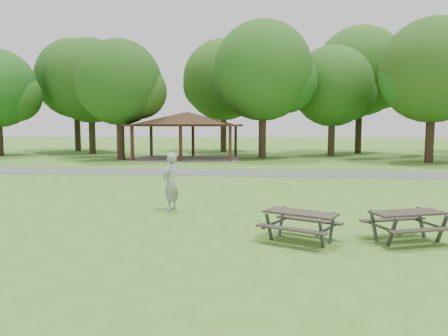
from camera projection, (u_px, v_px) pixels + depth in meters
The scene contains 15 objects.
ground at pixel (169, 234), 11.04m from camera, with size 160.00×160.00×0.00m, color #3F7321.
asphalt_path at pixel (224, 173), 24.90m from camera, with size 120.00×3.20×0.02m, color #4C4C4F.
pavilion at pixel (187, 120), 34.89m from camera, with size 8.60×7.01×3.76m.
tree_row_c at pixel (92, 83), 40.51m from camera, with size 8.19×7.80×10.67m.
tree_row_d at pixel (120, 85), 33.66m from camera, with size 6.93×6.60×9.27m.
tree_row_e at pixel (264, 74), 34.92m from camera, with size 8.40×8.00×11.02m.
tree_row_f at pixel (334, 89), 37.88m from camera, with size 7.35×7.00×9.55m.
tree_row_g at pixel (434, 74), 30.80m from camera, with size 7.77×7.40×10.25m.
tree_deep_a at pixel (77, 81), 44.22m from camera, with size 8.40×8.00×11.38m.
tree_deep_b at pixel (224, 82), 43.23m from camera, with size 8.40×8.00×11.13m.
tree_deep_c at pixel (361, 74), 40.88m from camera, with size 8.82×8.40×11.90m.
picnic_table_middle at pixel (300, 219), 10.34m from camera, with size 2.12×1.97×0.73m.
picnic_table_far at pixel (408, 219), 10.31m from camera, with size 2.09×1.88×0.75m.
frisbee_in_flight at pixel (253, 168), 12.86m from camera, with size 0.32×0.32×0.02m.
frisbee_thrower at pixel (170, 182), 14.00m from camera, with size 0.69×0.45×1.88m, color gray.
Camera 1 is at (2.48, -10.62, 2.79)m, focal length 35.00 mm.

